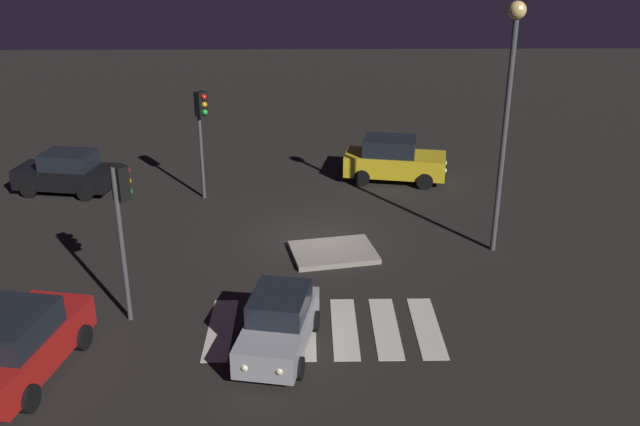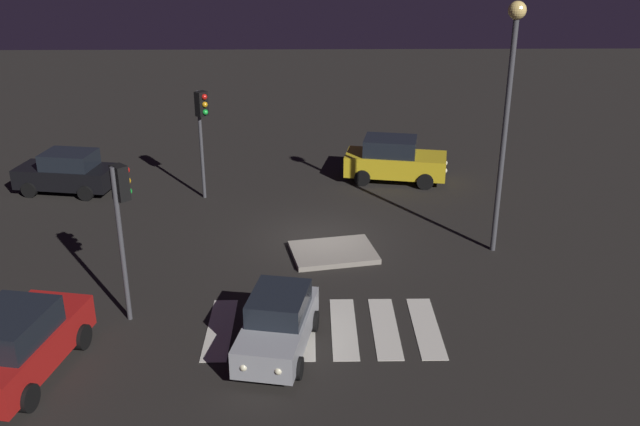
{
  "view_description": "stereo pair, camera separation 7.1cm",
  "coord_description": "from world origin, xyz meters",
  "px_view_note": "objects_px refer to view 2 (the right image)",
  "views": [
    {
      "loc": [
        -0.42,
        -22.9,
        10.53
      ],
      "look_at": [
        0.0,
        0.0,
        1.0
      ],
      "focal_mm": 39.64,
      "sensor_mm": 36.0,
      "label": 1
    },
    {
      "loc": [
        -0.34,
        -22.91,
        10.53
      ],
      "look_at": [
        0.0,
        0.0,
        1.0
      ],
      "focal_mm": 39.64,
      "sensor_mm": 36.0,
      "label": 2
    }
  ],
  "objects_px": {
    "traffic_island": "(333,252)",
    "car_black": "(67,172)",
    "car_yellow": "(394,160)",
    "car_red": "(19,344)",
    "street_lamp": "(509,90)",
    "traffic_light_south": "(121,205)",
    "car_silver": "(278,323)",
    "traffic_light_west": "(202,118)"
  },
  "relations": [
    {
      "from": "traffic_island",
      "to": "car_silver",
      "type": "bearing_deg",
      "value": -106.06
    },
    {
      "from": "street_lamp",
      "to": "car_red",
      "type": "bearing_deg",
      "value": -152.41
    },
    {
      "from": "car_red",
      "to": "street_lamp",
      "type": "height_order",
      "value": "street_lamp"
    },
    {
      "from": "traffic_island",
      "to": "car_yellow",
      "type": "xyz_separation_m",
      "value": [
        2.88,
        7.42,
        0.84
      ]
    },
    {
      "from": "traffic_light_south",
      "to": "car_yellow",
      "type": "bearing_deg",
      "value": 8.26
    },
    {
      "from": "traffic_light_west",
      "to": "street_lamp",
      "type": "bearing_deg",
      "value": 15.95
    },
    {
      "from": "car_black",
      "to": "traffic_light_south",
      "type": "xyz_separation_m",
      "value": [
        5.03,
        -10.19,
        2.6
      ]
    },
    {
      "from": "traffic_island",
      "to": "traffic_light_south",
      "type": "xyz_separation_m",
      "value": [
        -5.84,
        -3.98,
        3.37
      ]
    },
    {
      "from": "car_silver",
      "to": "traffic_light_west",
      "type": "height_order",
      "value": "traffic_light_west"
    },
    {
      "from": "traffic_island",
      "to": "car_yellow",
      "type": "bearing_deg",
      "value": 68.79
    },
    {
      "from": "traffic_island",
      "to": "car_black",
      "type": "height_order",
      "value": "car_black"
    },
    {
      "from": "car_black",
      "to": "street_lamp",
      "type": "relative_size",
      "value": 0.51
    },
    {
      "from": "car_silver",
      "to": "street_lamp",
      "type": "distance_m",
      "value": 10.49
    },
    {
      "from": "car_red",
      "to": "traffic_light_west",
      "type": "distance_m",
      "value": 12.68
    },
    {
      "from": "car_yellow",
      "to": "car_black",
      "type": "height_order",
      "value": "car_yellow"
    },
    {
      "from": "car_silver",
      "to": "street_lamp",
      "type": "relative_size",
      "value": 0.46
    },
    {
      "from": "traffic_island",
      "to": "street_lamp",
      "type": "xyz_separation_m",
      "value": [
        5.51,
        0.31,
        5.5
      ]
    },
    {
      "from": "traffic_island",
      "to": "traffic_light_south",
      "type": "relative_size",
      "value": 0.69
    },
    {
      "from": "car_silver",
      "to": "traffic_island",
      "type": "bearing_deg",
      "value": 174.62
    },
    {
      "from": "car_red",
      "to": "traffic_light_west",
      "type": "xyz_separation_m",
      "value": [
        2.96,
        12.09,
        2.44
      ]
    },
    {
      "from": "traffic_island",
      "to": "car_black",
      "type": "bearing_deg",
      "value": 150.28
    },
    {
      "from": "traffic_light_west",
      "to": "traffic_light_south",
      "type": "bearing_deg",
      "value": -53.54
    },
    {
      "from": "car_black",
      "to": "car_red",
      "type": "bearing_deg",
      "value": 112.13
    },
    {
      "from": "car_yellow",
      "to": "car_silver",
      "type": "distance_m",
      "value": 13.86
    },
    {
      "from": "traffic_light_west",
      "to": "car_red",
      "type": "bearing_deg",
      "value": -62.17
    },
    {
      "from": "car_yellow",
      "to": "street_lamp",
      "type": "distance_m",
      "value": 8.9
    },
    {
      "from": "car_black",
      "to": "street_lamp",
      "type": "xyz_separation_m",
      "value": [
        16.38,
        -5.89,
        4.73
      ]
    },
    {
      "from": "car_red",
      "to": "traffic_light_south",
      "type": "bearing_deg",
      "value": -27.0
    },
    {
      "from": "car_yellow",
      "to": "street_lamp",
      "type": "relative_size",
      "value": 0.55
    },
    {
      "from": "car_yellow",
      "to": "car_red",
      "type": "height_order",
      "value": "car_yellow"
    },
    {
      "from": "car_black",
      "to": "car_yellow",
      "type": "bearing_deg",
      "value": -165.46
    },
    {
      "from": "car_red",
      "to": "car_yellow",
      "type": "bearing_deg",
      "value": -26.79
    },
    {
      "from": "traffic_light_south",
      "to": "traffic_island",
      "type": "bearing_deg",
      "value": -10.06
    },
    {
      "from": "traffic_light_south",
      "to": "street_lamp",
      "type": "xyz_separation_m",
      "value": [
        11.35,
        4.29,
        2.13
      ]
    },
    {
      "from": "car_black",
      "to": "traffic_light_west",
      "type": "relative_size",
      "value": 0.95
    },
    {
      "from": "traffic_light_west",
      "to": "traffic_light_south",
      "type": "distance_m",
      "value": 9.38
    },
    {
      "from": "car_yellow",
      "to": "car_black",
      "type": "bearing_deg",
      "value": -164.09
    },
    {
      "from": "car_silver",
      "to": "car_red",
      "type": "xyz_separation_m",
      "value": [
        -6.33,
        -1.05,
        0.13
      ]
    },
    {
      "from": "car_red",
      "to": "street_lamp",
      "type": "bearing_deg",
      "value": -51.75
    },
    {
      "from": "car_black",
      "to": "street_lamp",
      "type": "height_order",
      "value": "street_lamp"
    },
    {
      "from": "traffic_island",
      "to": "traffic_light_west",
      "type": "xyz_separation_m",
      "value": [
        -5.0,
        5.36,
        3.26
      ]
    },
    {
      "from": "car_silver",
      "to": "car_yellow",
      "type": "bearing_deg",
      "value": 171.67
    }
  ]
}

